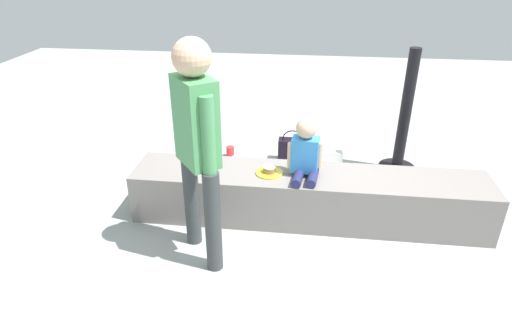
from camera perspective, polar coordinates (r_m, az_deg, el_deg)
The scene contains 12 objects.
ground_plane at distance 3.74m, azimuth 6.68°, elevation -7.52°, with size 12.00×12.00×0.00m, color #9AA09D.
concrete_ledge at distance 3.62m, azimuth 6.85°, elevation -4.79°, with size 2.89×0.50×0.42m, color gray.
child_seated at distance 3.40m, azimuth 6.53°, elevation 1.09°, with size 0.28×0.32×0.48m.
adult_standing at distance 2.86m, azimuth -7.80°, elevation 3.21°, with size 0.36×0.40×1.60m.
cake_plate at distance 3.50m, azimuth 1.77°, elevation -1.47°, with size 0.22×0.22×0.07m.
gift_bag at distance 4.86m, azimuth -7.43°, elevation 2.70°, with size 0.20×0.12×0.30m.
railing_post at distance 4.50m, azimuth 18.84°, elevation 4.24°, with size 0.36×0.36×1.24m.
water_bottle_near_gift at distance 4.29m, azimuth -2.87°, elevation -0.93°, with size 0.07×0.07×0.22m.
water_bottle_far_side at distance 4.43m, azimuth 22.65°, elevation -2.28°, with size 0.06×0.06×0.21m.
party_cup_red at distance 4.71m, azimuth -3.41°, elevation 1.10°, with size 0.09×0.09×0.12m, color red.
cake_box_white at distance 4.78m, azimuth 9.20°, elevation 1.13°, with size 0.32×0.34×0.11m, color white.
handbag_black_leather at distance 4.60m, azimuth 4.76°, elevation 1.37°, with size 0.29×0.14×0.35m.
Camera 1 is at (-0.06, -3.10, 2.09)m, focal length 30.35 mm.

